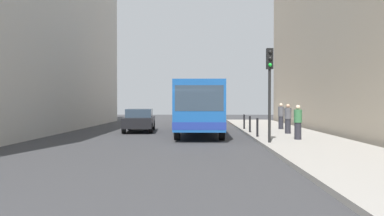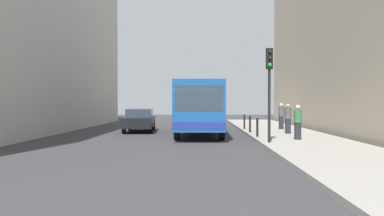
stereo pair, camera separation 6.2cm
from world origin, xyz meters
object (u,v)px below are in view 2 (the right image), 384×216
(bollard_near, at_px, (257,127))
(pedestrian_far_sidewalk, at_px, (281,116))
(bollard_far, at_px, (244,122))
(pedestrian_mid_sidewalk, at_px, (288,119))
(bus, at_px, (200,105))
(pedestrian_near_signal, at_px, (298,122))
(car_beside_bus, at_px, (140,120))
(traffic_light, at_px, (269,77))
(bollard_mid, at_px, (250,124))
(car_behind_bus, at_px, (204,115))

(bollard_near, xyz_separation_m, pedestrian_far_sidewalk, (2.38, 5.59, 0.37))
(bollard_near, relative_size, bollard_far, 1.00)
(bollard_near, bearing_deg, pedestrian_mid_sidewalk, 45.17)
(bus, bearing_deg, pedestrian_near_signal, 132.16)
(bus, bearing_deg, car_beside_bus, -19.03)
(bus, xyz_separation_m, traffic_light, (3.04, -6.57, 1.28))
(traffic_light, height_order, bollard_far, traffic_light)
(bollard_mid, relative_size, pedestrian_mid_sidewalk, 0.57)
(bollard_mid, height_order, bollard_far, same)
(traffic_light, bearing_deg, bollard_far, 90.66)
(bus, distance_m, car_behind_bus, 11.44)
(car_beside_bus, height_order, pedestrian_mid_sidewalk, pedestrian_mid_sidewalk)
(bus, distance_m, car_beside_bus, 4.27)
(pedestrian_mid_sidewalk, xyz_separation_m, pedestrian_far_sidewalk, (0.37, 3.57, 0.02))
(car_beside_bus, relative_size, pedestrian_far_sidewalk, 2.66)
(bollard_near, distance_m, pedestrian_near_signal, 2.24)
(car_behind_bus, relative_size, pedestrian_near_signal, 2.75)
(bollard_mid, xyz_separation_m, pedestrian_far_sidewalk, (2.38, 2.69, 0.37))
(car_beside_bus, height_order, bollard_near, car_beside_bus)
(bollard_near, xyz_separation_m, bollard_mid, (0.00, 2.90, 0.00))
(bollard_mid, relative_size, bollard_far, 1.00)
(traffic_light, height_order, pedestrian_near_signal, traffic_light)
(bus, xyz_separation_m, pedestrian_near_signal, (4.63, -5.17, -0.76))
(bus, height_order, bollard_mid, bus)
(car_behind_bus, height_order, pedestrian_far_sidewalk, pedestrian_far_sidewalk)
(traffic_light, height_order, pedestrian_far_sidewalk, traffic_light)
(bus, bearing_deg, bollard_far, -144.75)
(bollard_mid, bearing_deg, car_behind_bus, 102.01)
(car_behind_bus, bearing_deg, pedestrian_near_signal, 107.54)
(bollard_near, bearing_deg, traffic_light, -87.97)
(bollard_far, height_order, pedestrian_far_sidewalk, pedestrian_far_sidewalk)
(bollard_far, xyz_separation_m, pedestrian_mid_sidewalk, (2.01, -3.78, 0.36))
(bollard_mid, distance_m, pedestrian_mid_sidewalk, 2.22)
(bollard_mid, relative_size, pedestrian_far_sidewalk, 0.56)
(bus, height_order, pedestrian_far_sidewalk, bus)
(bollard_far, xyz_separation_m, pedestrian_near_signal, (1.69, -7.23, 0.34))
(traffic_light, distance_m, pedestrian_near_signal, 2.95)
(bollard_far, relative_size, pedestrian_far_sidewalk, 0.56)
(car_beside_bus, bearing_deg, bollard_far, -178.64)
(pedestrian_mid_sidewalk, bearing_deg, pedestrian_far_sidewalk, -117.05)
(bus, xyz_separation_m, car_behind_bus, (0.34, 11.39, -0.94))
(bus, height_order, car_behind_bus, bus)
(bollard_mid, xyz_separation_m, pedestrian_mid_sidewalk, (2.01, -0.88, 0.36))
(car_behind_bus, bearing_deg, bollard_mid, 105.02)
(bus, bearing_deg, pedestrian_mid_sidewalk, 161.12)
(car_beside_bus, bearing_deg, bollard_near, 138.98)
(bus, xyz_separation_m, pedestrian_mid_sidewalk, (4.95, -1.72, -0.74))
(car_behind_bus, xyz_separation_m, traffic_light, (2.70, -17.96, 2.22))
(car_behind_bus, bearing_deg, bollard_near, 102.76)
(car_beside_bus, height_order, pedestrian_near_signal, pedestrian_near_signal)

